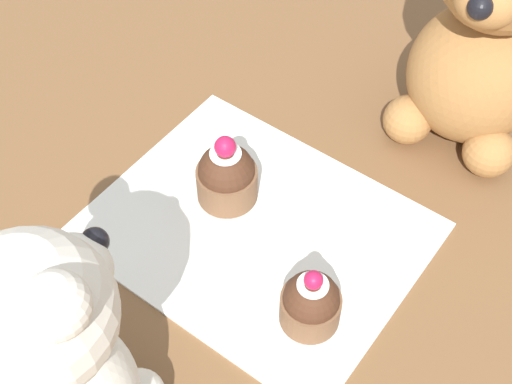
{
  "coord_description": "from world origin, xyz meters",
  "views": [
    {
      "loc": [
        -0.22,
        0.3,
        0.51
      ],
      "look_at": [
        0.0,
        0.0,
        0.06
      ],
      "focal_mm": 50.0,
      "sensor_mm": 36.0,
      "label": 1
    }
  ],
  "objects_px": {
    "teddy_bear_cream": "(49,346)",
    "cupcake_near_cream_bear": "(311,303)",
    "teddy_bear_tan": "(485,35)",
    "cupcake_near_tan_bear": "(227,176)"
  },
  "relations": [
    {
      "from": "teddy_bear_cream",
      "to": "cupcake_near_cream_bear",
      "type": "xyz_separation_m",
      "value": [
        -0.09,
        -0.16,
        -0.08
      ]
    },
    {
      "from": "teddy_bear_tan",
      "to": "cupcake_near_tan_bear",
      "type": "xyz_separation_m",
      "value": [
        0.13,
        0.2,
        -0.09
      ]
    },
    {
      "from": "teddy_bear_tan",
      "to": "cupcake_near_tan_bear",
      "type": "relative_size",
      "value": 3.37
    },
    {
      "from": "teddy_bear_cream",
      "to": "teddy_bear_tan",
      "type": "bearing_deg",
      "value": -103.94
    },
    {
      "from": "teddy_bear_cream",
      "to": "cupcake_near_cream_bear",
      "type": "bearing_deg",
      "value": -121.38
    },
    {
      "from": "teddy_bear_tan",
      "to": "cupcake_near_cream_bear",
      "type": "xyz_separation_m",
      "value": [
        -0.0,
        0.26,
        -0.09
      ]
    },
    {
      "from": "cupcake_near_cream_bear",
      "to": "cupcake_near_tan_bear",
      "type": "height_order",
      "value": "cupcake_near_tan_bear"
    },
    {
      "from": "teddy_bear_cream",
      "to": "cupcake_near_tan_bear",
      "type": "xyz_separation_m",
      "value": [
        0.04,
        -0.22,
        -0.07
      ]
    },
    {
      "from": "cupcake_near_cream_bear",
      "to": "teddy_bear_cream",
      "type": "bearing_deg",
      "value": 60.63
    },
    {
      "from": "teddy_bear_tan",
      "to": "cupcake_near_tan_bear",
      "type": "distance_m",
      "value": 0.26
    }
  ]
}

